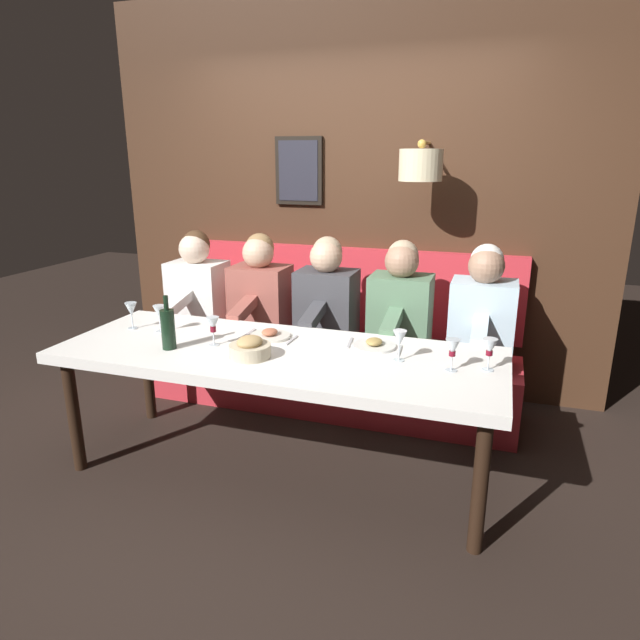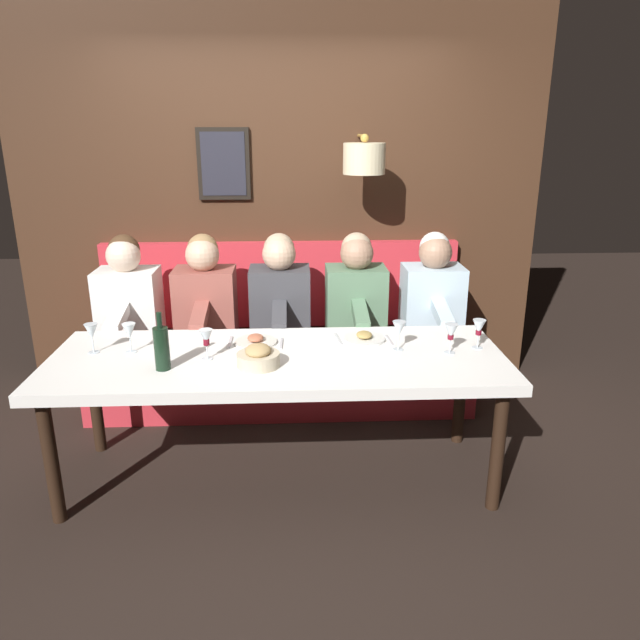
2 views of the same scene
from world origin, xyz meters
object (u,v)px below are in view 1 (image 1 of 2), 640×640
object	(u,v)px
diner_near	(400,305)
diner_middle	(326,299)
diner_farthest	(198,288)
wine_glass_5	(159,313)
wine_glass_2	(400,339)
wine_glass_3	(453,349)
wine_glass_4	(490,348)
wine_bottle	(168,328)
wine_glass_0	(213,325)
dining_table	(278,361)
bread_bowl	(250,348)
diner_far	(260,293)
diner_nearest	(482,312)
wine_glass_1	(131,310)

from	to	relation	value
diner_near	diner_middle	xyz separation A→B (m)	(0.00, 0.51, 0.00)
diner_farthest	wine_glass_5	xyz separation A→B (m)	(-0.80, -0.21, 0.04)
wine_glass_2	wine_glass_3	size ratio (longest dim) A/B	1.00
wine_glass_4	wine_bottle	xyz separation A→B (m)	(-0.22, 1.67, 0.00)
wine_glass_0	wine_glass_2	bearing A→B (deg)	-85.30
dining_table	bread_bowl	distance (m)	0.20
wine_glass_4	diner_middle	bearing A→B (deg)	53.19
diner_far	wine_glass_0	world-z (taller)	diner_far
diner_nearest	wine_glass_2	bearing A→B (deg)	155.63
diner_nearest	wine_bottle	xyz separation A→B (m)	(-1.04, 1.61, 0.04)
wine_bottle	diner_nearest	bearing A→B (deg)	-57.09
diner_farthest	bread_bowl	bearing A→B (deg)	-138.34
diner_nearest	wine_glass_4	bearing A→B (deg)	-175.37
diner_far	wine_glass_1	bearing A→B (deg)	147.90
wine_glass_0	wine_glass_4	distance (m)	1.47
wine_bottle	wine_glass_3	bearing A→B (deg)	-84.19
dining_table	wine_bottle	bearing A→B (deg)	105.46
diner_near	diner_nearest	bearing A→B (deg)	-90.00
diner_middle	wine_glass_4	size ratio (longest dim) A/B	4.82
diner_farthest	wine_bottle	xyz separation A→B (m)	(-1.04, -0.43, 0.04)
diner_middle	wine_glass_2	world-z (taller)	diner_middle
wine_glass_2	bread_bowl	distance (m)	0.78
diner_nearest	wine_glass_1	world-z (taller)	diner_nearest
wine_glass_3	diner_nearest	bearing A→B (deg)	-6.75
wine_bottle	diner_middle	bearing A→B (deg)	-28.90
diner_farthest	diner_nearest	bearing A→B (deg)	-90.00
diner_nearest	diner_middle	world-z (taller)	same
wine_glass_0	wine_glass_2	xyz separation A→B (m)	(0.08, -1.03, 0.00)
diner_far	wine_glass_1	world-z (taller)	diner_far
diner_farthest	wine_glass_3	bearing A→B (deg)	-114.66
wine_glass_4	wine_glass_1	bearing A→B (deg)	89.17
bread_bowl	diner_middle	bearing A→B (deg)	-5.35
diner_near	wine_glass_1	world-z (taller)	diner_near
diner_near	diner_middle	distance (m)	0.51
wine_glass_3	bread_bowl	bearing A→B (deg)	97.53
diner_farthest	wine_glass_4	world-z (taller)	diner_farthest
wine_glass_3	dining_table	bearing A→B (deg)	89.64
wine_glass_2	diner_near	bearing A→B (deg)	10.01
diner_near	wine_glass_0	size ratio (longest dim) A/B	4.82
diner_farthest	wine_glass_5	world-z (taller)	diner_farthest
wine_glass_1	wine_bottle	xyz separation A→B (m)	(-0.25, -0.42, -0.00)
diner_farthest	wine_glass_3	world-z (taller)	diner_farthest
dining_table	wine_glass_0	world-z (taller)	wine_glass_0
wine_glass_0	bread_bowl	distance (m)	0.30
wine_glass_1	wine_glass_2	xyz separation A→B (m)	(-0.04, -1.65, 0.00)
bread_bowl	diner_far	bearing A→B (deg)	21.49
diner_far	bread_bowl	world-z (taller)	diner_far
wine_glass_0	diner_middle	bearing A→B (deg)	-22.04
diner_near	diner_middle	size ratio (longest dim) A/B	1.00
diner_nearest	diner_farthest	distance (m)	2.04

